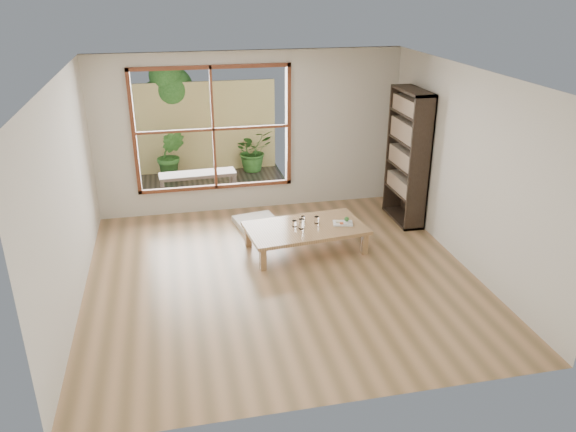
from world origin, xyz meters
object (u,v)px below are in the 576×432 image
Objects in this scene: bookshelf at (408,157)px; food_tray at (343,222)px; low_table at (306,229)px; garden_bench at (198,176)px.

bookshelf reaches higher than food_tray.
garden_bench is (-1.36, 2.48, 0.07)m from low_table.
bookshelf is 6.69× the size of food_tray.
garden_bench is at bearing 140.31° from food_tray.
food_tray is at bearing -55.59° from garden_bench.
bookshelf is 1.54× the size of garden_bench.
garden_bench reaches higher than low_table.
low_table is 5.62× the size of food_tray.
bookshelf is 1.61m from food_tray.
low_table is at bearing -157.45° from bookshelf.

